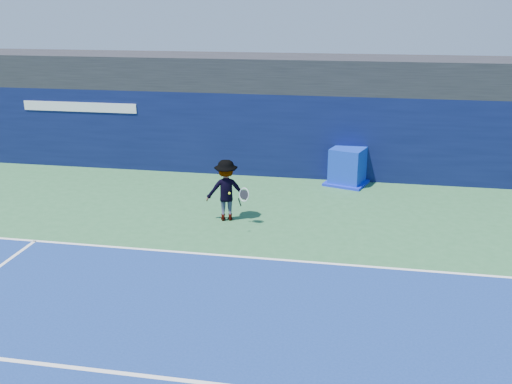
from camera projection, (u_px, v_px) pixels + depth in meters
ground at (181, 316)px, 11.56m from camera, size 80.00×80.00×0.00m
baseline at (217, 255)px, 14.36m from camera, size 24.00×0.10×0.01m
service_line at (146, 376)px, 9.69m from camera, size 24.00×0.10×0.01m
stadium_band at (270, 72)px, 21.17m from camera, size 36.00×3.00×1.20m
back_wall_assembly at (266, 133)px, 20.89m from camera, size 36.00×1.03×3.00m
equipment_cart at (347, 168)px, 19.89m from camera, size 1.68×1.68×1.28m
tennis_player at (226, 190)px, 16.47m from camera, size 1.41×0.96×1.81m
tennis_ball at (229, 193)px, 15.22m from camera, size 0.06×0.06×0.06m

